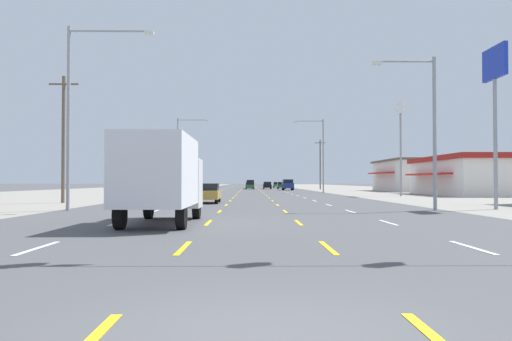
{
  "coord_description": "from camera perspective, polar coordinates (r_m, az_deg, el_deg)",
  "views": [
    {
      "loc": [
        -0.15,
        -5.41,
        1.61
      ],
      "look_at": [
        0.88,
        75.69,
        3.34
      ],
      "focal_mm": 35.99,
      "sensor_mm": 36.0,
      "label": 1
    }
  ],
  "objects": [
    {
      "name": "sedan_far_right_distant_c",
      "position": [
        132.1,
        2.31,
        -1.59
      ],
      "size": [
        1.8,
        4.5,
        1.46
      ],
      "color": "#235B2D",
      "rests_on": "ground"
    },
    {
      "name": "suv_center_turn_distant_b",
      "position": [
        128.59,
        -0.64,
        -1.48
      ],
      "size": [
        1.98,
        4.9,
        1.98
      ],
      "color": "maroon",
      "rests_on": "ground"
    },
    {
      "name": "lane_markings",
      "position": [
        109.93,
        -0.65,
        -2.06
      ],
      "size": [
        10.64,
        227.6,
        0.01
      ],
      "color": "white",
      "rests_on": "ground"
    },
    {
      "name": "signal_span_wire",
      "position": [
        12.74,
        1.65,
        15.06
      ],
      "size": [
        27.54,
        0.52,
        8.56
      ],
      "color": "brown",
      "rests_on": "ground"
    },
    {
      "name": "storefront_right_row_2",
      "position": [
        88.59,
        16.78,
        -0.52
      ],
      "size": [
        10.27,
        17.6,
        5.19
      ],
      "color": "silver",
      "rests_on": "ground"
    },
    {
      "name": "ground_plane",
      "position": [
        71.43,
        -0.6,
        -2.51
      ],
      "size": [
        572.0,
        572.0,
        0.0
      ],
      "primitive_type": "plane",
      "color": "#4C4C4F"
    },
    {
      "name": "utility_pole_left_row_1",
      "position": [
        78.84,
        -11.84,
        0.79
      ],
      "size": [
        2.2,
        0.26,
        8.29
      ],
      "color": "brown",
      "rests_on": "ground"
    },
    {
      "name": "sedan_center_turn_distant_a",
      "position": [
        115.07,
        -0.71,
        -1.65
      ],
      "size": [
        1.8,
        4.5,
        1.46
      ],
      "color": "navy",
      "rests_on": "ground"
    },
    {
      "name": "utility_pole_right_row_2",
      "position": [
        103.55,
        7.15,
        0.76
      ],
      "size": [
        2.2,
        0.26,
        9.96
      ],
      "color": "brown",
      "rests_on": "ground"
    },
    {
      "name": "sedan_far_right_farthest",
      "position": [
        112.1,
        2.84,
        -1.66
      ],
      "size": [
        1.8,
        4.5,
        1.46
      ],
      "color": "#235B2D",
      "rests_on": "ground"
    },
    {
      "name": "streetlight_left_row_0",
      "position": [
        30.18,
        -19.21,
        7.12
      ],
      "size": [
        4.78,
        0.26,
        10.2
      ],
      "color": "gray",
      "rests_on": "ground"
    },
    {
      "name": "pole_sign_right_row_0",
      "position": [
        32.96,
        25.01,
        8.92
      ],
      "size": [
        0.24,
        2.65,
        9.38
      ],
      "color": "gray",
      "rests_on": "ground"
    },
    {
      "name": "streetlight_right_row_1",
      "position": [
        72.16,
        7.16,
        2.24
      ],
      "size": [
        4.27,
        0.26,
        10.31
      ],
      "color": "gray",
      "rests_on": "ground"
    },
    {
      "name": "streetlight_left_row_1",
      "position": [
        72.12,
        -8.35,
        2.31
      ],
      "size": [
        4.42,
        0.26,
        10.43
      ],
      "color": "gray",
      "rests_on": "ground"
    },
    {
      "name": "streetlight_right_row_0",
      "position": [
        30.19,
        18.57,
        5.21
      ],
      "size": [
        3.56,
        0.26,
        8.56
      ],
      "color": "gray",
      "rests_on": "ground"
    },
    {
      "name": "suv_far_left_mid",
      "position": [
        61.89,
        -6.9,
        -1.75
      ],
      "size": [
        1.98,
        4.9,
        1.98
      ],
      "color": "#4C196B",
      "rests_on": "ground"
    },
    {
      "name": "sedan_center_turn_far",
      "position": [
        105.71,
        -0.68,
        -1.68
      ],
      "size": [
        1.8,
        4.5,
        1.46
      ],
      "color": "#235B2D",
      "rests_on": "ground"
    },
    {
      "name": "suv_far_right_midfar",
      "position": [
        94.44,
        3.54,
        -1.57
      ],
      "size": [
        1.98,
        4.9,
        1.98
      ],
      "color": "navy",
      "rests_on": "ground"
    },
    {
      "name": "lot_apron_right",
      "position": [
        75.65,
        18.51,
        -2.37
      ],
      "size": [
        28.0,
        440.0,
        0.01
      ],
      "primitive_type": "cube",
      "color": "gray",
      "rests_on": "ground"
    },
    {
      "name": "storefront_right_row_1",
      "position": [
        66.53,
        24.02,
        -0.51
      ],
      "size": [
        13.99,
        18.01,
        4.59
      ],
      "color": "silver",
      "rests_on": "ground"
    },
    {
      "name": "hatchback_inner_right_farther",
      "position": [
        107.9,
        1.26,
        -1.66
      ],
      "size": [
        1.72,
        3.9,
        1.54
      ],
      "color": "black",
      "rests_on": "ground"
    },
    {
      "name": "pole_sign_right_row_1",
      "position": [
        58.9,
        15.77,
        5.02
      ],
      "size": [
        0.24,
        2.71,
        10.41
      ],
      "color": "gray",
      "rests_on": "ground"
    },
    {
      "name": "utility_pole_left_row_0",
      "position": [
        40.98,
        -20.62,
        3.52
      ],
      "size": [
        2.2,
        0.26,
        9.5
      ],
      "color": "brown",
      "rests_on": "ground"
    },
    {
      "name": "sedan_inner_left_near",
      "position": [
        38.29,
        -5.42,
        -2.49
      ],
      "size": [
        1.8,
        4.5,
        1.46
      ],
      "color": "#B28C33",
      "rests_on": "ground"
    },
    {
      "name": "box_truck_inner_left_nearest",
      "position": [
        19.65,
        -10.43,
        -0.54
      ],
      "size": [
        2.4,
        7.2,
        3.23
      ],
      "color": "white",
      "rests_on": "ground"
    },
    {
      "name": "lot_apron_left",
      "position": [
        75.55,
        -19.74,
        -2.37
      ],
      "size": [
        28.0,
        440.0,
        0.01
      ],
      "primitive_type": "cube",
      "color": "gray",
      "rests_on": "ground"
    }
  ]
}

